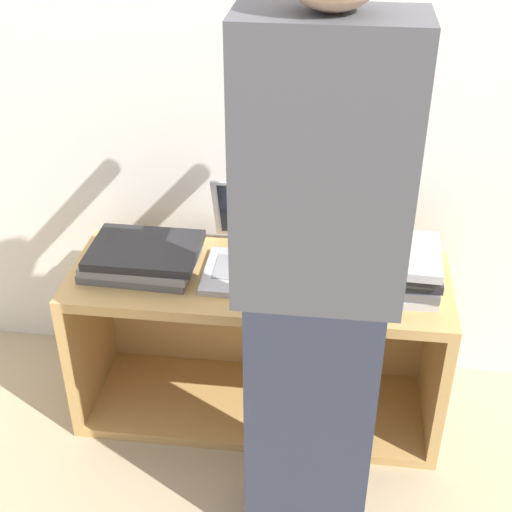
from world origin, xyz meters
TOP-DOWN VIEW (x-y plane):
  - ground_plane at (0.00, 0.00)m, footprint 12.00×12.00m
  - wall_back at (0.00, 0.56)m, footprint 8.00×0.05m
  - cart at (0.00, 0.28)m, footprint 1.24×0.45m
  - laptop_open at (0.00, 0.29)m, footprint 0.35×0.36m
  - laptop_stack_left at (-0.38, 0.23)m, footprint 0.38×0.28m
  - laptop_stack_right at (0.38, 0.23)m, footprint 0.38×0.29m
  - person at (0.20, -0.23)m, footprint 0.40×0.53m

SIDE VIEW (x-z plane):
  - ground_plane at x=0.00m, z-range 0.00..0.00m
  - cart at x=0.00m, z-range 0.00..0.57m
  - laptop_stack_left at x=-0.38m, z-range 0.57..0.65m
  - laptop_open at x=0.00m, z-range 0.49..0.76m
  - laptop_stack_right at x=0.38m, z-range 0.57..0.71m
  - person at x=0.20m, z-range 0.01..1.76m
  - wall_back at x=0.00m, z-range 0.00..2.40m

